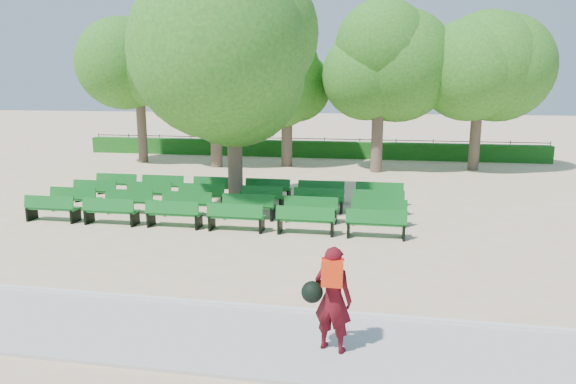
% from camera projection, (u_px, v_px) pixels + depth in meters
% --- Properties ---
extents(ground, '(120.00, 120.00, 0.00)m').
position_uv_depth(ground, '(239.00, 219.00, 15.68)').
color(ground, '#CFAF89').
extents(paving, '(30.00, 2.20, 0.06)m').
position_uv_depth(paving, '(119.00, 328.00, 8.55)').
color(paving, '#ADACA8').
rests_on(paving, ground).
extents(curb, '(30.00, 0.12, 0.10)m').
position_uv_depth(curb, '(149.00, 299.00, 9.65)').
color(curb, silver).
rests_on(curb, ground).
extents(hedge, '(26.00, 0.70, 0.90)m').
position_uv_depth(hedge, '(306.00, 149.00, 29.07)').
color(hedge, '#185717').
rests_on(hedge, ground).
extents(fence, '(26.00, 0.10, 1.02)m').
position_uv_depth(fence, '(307.00, 156.00, 29.55)').
color(fence, black).
rests_on(fence, ground).
extents(tree_line, '(21.80, 6.80, 7.04)m').
position_uv_depth(tree_line, '(294.00, 168.00, 25.31)').
color(tree_line, '#30731E').
rests_on(tree_line, ground).
extents(bench_array, '(1.60, 0.53, 1.00)m').
position_uv_depth(bench_array, '(226.00, 210.00, 16.45)').
color(bench_array, '#11631F').
rests_on(bench_array, ground).
extents(tree_among, '(5.21, 5.21, 7.12)m').
position_uv_depth(tree_among, '(233.00, 60.00, 16.05)').
color(tree_among, brown).
rests_on(tree_among, ground).
extents(person, '(0.81, 0.55, 1.64)m').
position_uv_depth(person, '(331.00, 297.00, 7.62)').
color(person, '#4B0A12').
rests_on(person, ground).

